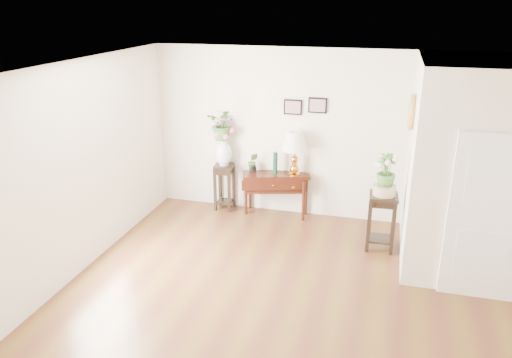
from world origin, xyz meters
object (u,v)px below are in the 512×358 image
at_px(console_table, 276,194).
at_px(plant_stand_a, 224,187).
at_px(table_lamp, 295,155).
at_px(plant_stand_b, 381,222).

distance_m(console_table, plant_stand_a, 0.93).
height_order(table_lamp, plant_stand_a, table_lamp).
distance_m(plant_stand_a, plant_stand_b, 2.81).
bearing_deg(plant_stand_a, console_table, 0.00).
height_order(console_table, plant_stand_b, plant_stand_b).
bearing_deg(table_lamp, plant_stand_a, 180.00).
bearing_deg(plant_stand_a, table_lamp, 0.00).
bearing_deg(plant_stand_a, plant_stand_b, -16.51).
distance_m(console_table, plant_stand_b, 1.95).
relative_size(console_table, plant_stand_b, 1.30).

